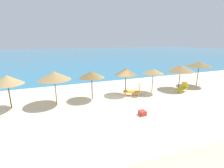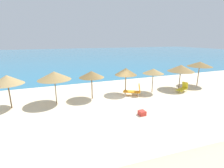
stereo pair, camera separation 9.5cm
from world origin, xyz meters
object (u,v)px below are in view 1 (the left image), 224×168
beach_umbrella_1 (54,76)px  lounge_chair_0 (182,88)px  beach_umbrella_0 (7,80)px  beach_umbrella_3 (126,72)px  lounge_chair_1 (134,91)px  beach_umbrella_5 (181,68)px  beach_umbrella_4 (153,71)px  cooler_box (142,113)px  beach_umbrella_2 (92,74)px  beach_umbrella_6 (199,64)px

beach_umbrella_1 → lounge_chair_0: size_ratio=1.74×
beach_umbrella_1 → beach_umbrella_0: bearing=177.2°
beach_umbrella_3 → lounge_chair_1: bearing=-52.8°
beach_umbrella_1 → beach_umbrella_5: size_ratio=0.99×
beach_umbrella_4 → cooler_box: 5.78m
beach_umbrella_2 → lounge_chair_1: (3.84, -0.59, -1.72)m
beach_umbrella_0 → lounge_chair_0: (15.29, -1.40, -1.88)m
beach_umbrella_2 → cooler_box: beach_umbrella_2 is taller
beach_umbrella_2 → cooler_box: size_ratio=5.10×
beach_umbrella_2 → beach_umbrella_5: beach_umbrella_5 is taller
beach_umbrella_2 → beach_umbrella_3: beach_umbrella_3 is taller
beach_umbrella_5 → lounge_chair_1: (-5.50, -0.22, -1.75)m
cooler_box → beach_umbrella_5: bearing=30.6°
beach_umbrella_0 → beach_umbrella_4: beach_umbrella_0 is taller
beach_umbrella_4 → lounge_chair_1: 2.74m
beach_umbrella_3 → beach_umbrella_4: size_ratio=1.06×
beach_umbrella_2 → lounge_chair_0: (8.98, -1.26, -1.84)m
beach_umbrella_0 → lounge_chair_0: beach_umbrella_0 is taller
beach_umbrella_4 → lounge_chair_0: 3.58m
beach_umbrella_5 → lounge_chair_0: (-0.36, -0.89, -1.86)m
beach_umbrella_2 → beach_umbrella_3: size_ratio=0.99×
beach_umbrella_5 → beach_umbrella_1: bearing=178.4°
lounge_chair_1 → cooler_box: lounge_chair_1 is taller
beach_umbrella_1 → lounge_chair_1: beach_umbrella_1 is taller
beach_umbrella_0 → beach_umbrella_1: (3.29, -0.16, 0.08)m
beach_umbrella_2 → beach_umbrella_6: size_ratio=0.91×
beach_umbrella_1 → lounge_chair_1: (6.86, -0.57, -1.85)m
beach_umbrella_4 → lounge_chair_0: size_ratio=1.55×
beach_umbrella_6 → beach_umbrella_0: bearing=179.4°
beach_umbrella_1 → beach_umbrella_2: size_ratio=1.07×
lounge_chair_1 → beach_umbrella_1: bearing=116.7°
lounge_chair_0 → lounge_chair_1: lounge_chair_1 is taller
beach_umbrella_0 → beach_umbrella_2: bearing=-1.3°
beach_umbrella_4 → beach_umbrella_6: size_ratio=0.88×
beach_umbrella_0 → beach_umbrella_5: beach_umbrella_0 is taller
beach_umbrella_2 → cooler_box: bearing=-61.2°
beach_umbrella_1 → beach_umbrella_6: (15.26, -0.02, 0.12)m
beach_umbrella_3 → beach_umbrella_5: beach_umbrella_5 is taller
beach_umbrella_4 → cooler_box: bearing=-131.0°
beach_umbrella_4 → beach_umbrella_6: (6.23, 0.31, 0.31)m
beach_umbrella_1 → beach_umbrella_2: beach_umbrella_1 is taller
beach_umbrella_6 → beach_umbrella_5: bearing=-173.5°
beach_umbrella_6 → cooler_box: beach_umbrella_6 is taller
beach_umbrella_0 → beach_umbrella_3: size_ratio=1.03×
beach_umbrella_6 → lounge_chair_1: beach_umbrella_6 is taller
beach_umbrella_2 → beach_umbrella_4: (6.00, -0.35, -0.07)m
beach_umbrella_5 → cooler_box: (-6.90, -4.08, -2.07)m
beach_umbrella_0 → lounge_chair_1: size_ratio=1.52×
beach_umbrella_6 → lounge_chair_0: beach_umbrella_6 is taller
beach_umbrella_0 → lounge_chair_1: 10.32m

